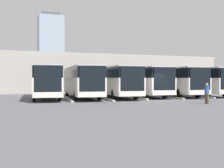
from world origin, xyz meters
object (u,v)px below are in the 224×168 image
object	(u,v)px
bus_2	(142,81)
pedestrian	(207,93)
bus_0	(198,81)
bus_5	(45,81)
bus_3	(115,81)
bus_4	(82,81)
bus_1	(172,81)

from	to	relation	value
bus_2	pedestrian	distance (m)	10.68
bus_0	pedestrian	bearing A→B (deg)	60.68
bus_5	pedestrian	distance (m)	15.81
bus_3	bus_4	size ratio (longest dim) A/B	1.00
bus_3	bus_5	distance (m)	7.37
bus_1	bus_3	distance (m)	7.33
bus_3	pedestrian	bearing A→B (deg)	117.75
bus_2	pedestrian	bearing A→B (deg)	97.87
bus_4	bus_3	bearing A→B (deg)	-178.54
bus_0	bus_1	distance (m)	3.66
bus_5	pedestrian	size ratio (longest dim) A/B	7.08
bus_2	bus_4	xyz separation A→B (m)	(7.33, 0.37, 0.00)
bus_0	bus_4	bearing A→B (deg)	3.93
bus_2	bus_5	size ratio (longest dim) A/B	1.00
pedestrian	bus_0	bearing A→B (deg)	-40.70
bus_1	bus_4	xyz separation A→B (m)	(10.99, -0.25, 0.00)
bus_1	pedestrian	world-z (taller)	bus_1
bus_3	bus_5	xyz separation A→B (m)	(7.33, -0.81, 0.00)
bus_0	bus_1	size ratio (longest dim) A/B	1.00
bus_0	bus_5	bearing A→B (deg)	2.39
bus_0	bus_1	bearing A→B (deg)	4.08
bus_0	bus_5	xyz separation A→B (m)	(18.31, -0.90, 0.00)
bus_0	bus_2	distance (m)	7.36
bus_1	bus_2	bearing A→B (deg)	-4.47
bus_1	bus_2	xyz separation A→B (m)	(3.66, -0.62, 0.00)
bus_1	bus_4	size ratio (longest dim) A/B	1.00
bus_0	bus_3	xyz separation A→B (m)	(10.99, -0.08, 0.00)
bus_0	bus_4	distance (m)	14.65
bus_2	bus_5	world-z (taller)	same
bus_3	bus_5	world-z (taller)	same
bus_2	bus_0	bearing A→B (deg)	179.78
pedestrian	bus_4	bearing A→B (deg)	31.14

